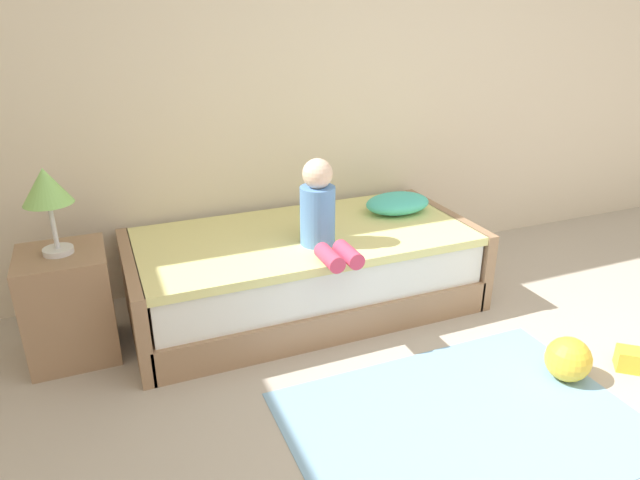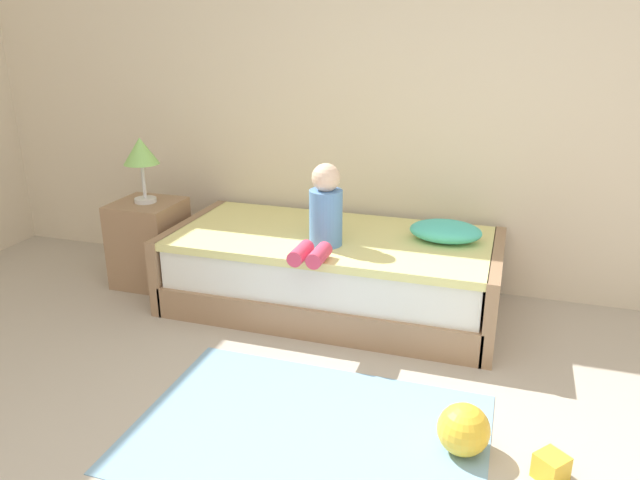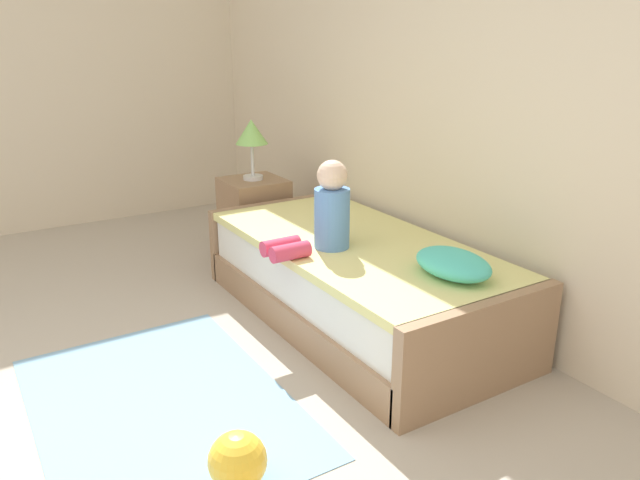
# 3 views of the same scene
# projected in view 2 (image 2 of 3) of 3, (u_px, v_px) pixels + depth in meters

# --- Properties ---
(wall_rear) EXTENTS (7.20, 0.10, 2.90)m
(wall_rear) POSITION_uv_depth(u_px,v_px,m) (456.00, 76.00, 3.89)
(wall_rear) COLOR beige
(wall_rear) RESTS_ON ground
(bed) EXTENTS (2.11, 1.00, 0.50)m
(bed) POSITION_uv_depth(u_px,v_px,m) (332.00, 272.00, 3.94)
(bed) COLOR #997556
(bed) RESTS_ON ground
(nightstand) EXTENTS (0.44, 0.44, 0.60)m
(nightstand) POSITION_uv_depth(u_px,v_px,m) (150.00, 243.00, 4.31)
(nightstand) COLOR #997556
(nightstand) RESTS_ON ground
(table_lamp) EXTENTS (0.24, 0.24, 0.45)m
(table_lamp) POSITION_uv_depth(u_px,v_px,m) (141.00, 154.00, 4.09)
(table_lamp) COLOR silver
(table_lamp) RESTS_ON nightstand
(child_figure) EXTENTS (0.20, 0.51, 0.50)m
(child_figure) POSITION_uv_depth(u_px,v_px,m) (323.00, 214.00, 3.58)
(child_figure) COLOR #598CD1
(child_figure) RESTS_ON bed
(pillow) EXTENTS (0.44, 0.30, 0.13)m
(pillow) POSITION_uv_depth(u_px,v_px,m) (446.00, 231.00, 3.72)
(pillow) COLOR #4CCCBC
(pillow) RESTS_ON bed
(toy_ball) EXTENTS (0.23, 0.23, 0.23)m
(toy_ball) POSITION_uv_depth(u_px,v_px,m) (464.00, 429.00, 2.62)
(toy_ball) COLOR yellow
(toy_ball) RESTS_ON ground
(area_rug) EXTENTS (1.60, 1.10, 0.01)m
(area_rug) POSITION_uv_depth(u_px,v_px,m) (309.00, 432.00, 2.78)
(area_rug) COLOR #7AA8CC
(area_rug) RESTS_ON ground
(toy_block) EXTENTS (0.16, 0.16, 0.11)m
(toy_block) POSITION_uv_depth(u_px,v_px,m) (551.00, 467.00, 2.48)
(toy_block) COLOR yellow
(toy_block) RESTS_ON ground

